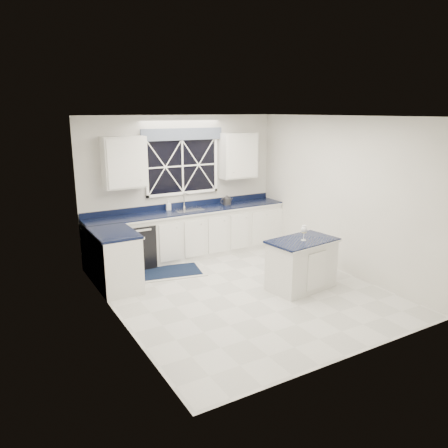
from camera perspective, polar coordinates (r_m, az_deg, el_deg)
ground at (r=7.03m, az=2.56°, el=-8.69°), size 4.50×4.50×0.00m
back_wall at (r=8.56m, az=-5.51°, el=4.93°), size 4.00×0.10×2.70m
base_cabinets at (r=8.22m, az=-6.10°, el=-1.95°), size 3.99×1.60×0.90m
countertop at (r=8.38m, az=-4.58°, el=1.74°), size 3.98×0.64×0.04m
dishwasher at (r=8.11m, az=-11.53°, el=-2.68°), size 0.60×0.58×0.82m
window at (r=8.45m, az=-5.46°, el=8.09°), size 1.65×0.09×1.26m
upper_cabinets at (r=8.33m, az=-5.11°, el=8.49°), size 3.10×0.34×0.90m
faucet at (r=8.51m, az=-5.17°, el=3.16°), size 0.05×0.20×0.30m
island at (r=7.10m, az=10.08°, el=-5.14°), size 1.16×0.78×0.81m
rug at (r=7.83m, az=-7.33°, el=-6.23°), size 1.39×1.01×0.02m
kettle at (r=8.79m, az=0.38°, el=3.13°), size 0.28×0.18×0.20m
wine_glass at (r=6.90m, az=10.42°, el=-0.80°), size 0.10×0.10×0.24m
soap_bottle at (r=8.36m, az=-7.27°, el=2.45°), size 0.10×0.10×0.19m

